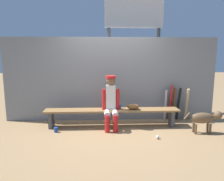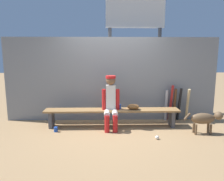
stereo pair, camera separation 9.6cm
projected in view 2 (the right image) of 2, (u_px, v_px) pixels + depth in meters
ground_plane at (112, 126)px, 5.10m from camera, size 30.00×30.00×0.00m
chainlink_fence at (111, 80)px, 5.46m from camera, size 5.40×0.03×2.12m
dugout_bench at (112, 113)px, 5.04m from camera, size 3.15×0.36×0.42m
player_seated at (111, 101)px, 4.89m from camera, size 0.41×0.55×1.22m
baseball_glove at (133, 107)px, 5.03m from camera, size 0.28×0.20×0.12m
bat_aluminum_silver at (166, 105)px, 5.50m from camera, size 0.08×0.14×0.81m
bat_aluminum_red at (171, 103)px, 5.49m from camera, size 0.09×0.23×0.94m
bat_wood_dark at (175, 105)px, 5.50m from camera, size 0.08×0.18×0.84m
bat_aluminum_black at (179, 104)px, 5.49m from camera, size 0.09×0.22×0.86m
bat_wood_natural at (187, 105)px, 5.44m from camera, size 0.10×0.27×0.85m
baseball at (157, 137)px, 4.33m from camera, size 0.07×0.07×0.07m
cup_on_ground at (56, 129)px, 4.73m from camera, size 0.08×0.08×0.11m
cup_on_bench at (119, 107)px, 5.07m from camera, size 0.08×0.08×0.11m
scoreboard at (137, 29)px, 6.13m from camera, size 1.96×0.27×3.52m
dog at (205, 119)px, 4.58m from camera, size 0.84×0.20×0.49m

